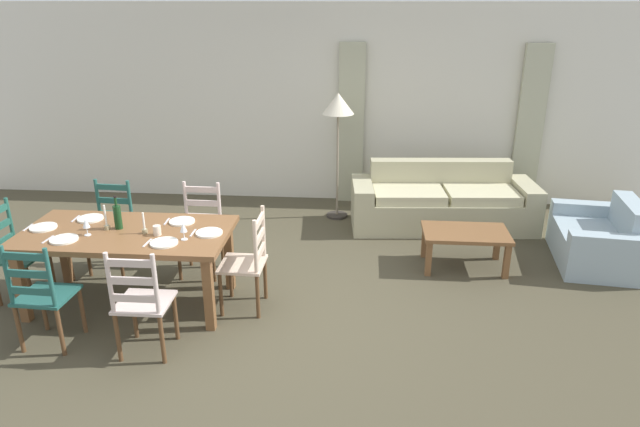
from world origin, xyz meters
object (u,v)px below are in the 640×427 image
Objects in this scene: dining_table at (127,240)px; wine_bottle at (118,216)px; wine_glass_near_left at (86,224)px; standing_lamp at (338,111)px; dining_chair_near_right at (142,302)px; dining_chair_far_left at (112,227)px; wine_glass_near_right at (183,228)px; couch at (442,203)px; dining_chair_near_left at (42,295)px; coffee_table at (465,237)px; dining_chair_head_west at (15,253)px; coffee_cup_primary at (157,230)px; dining_chair_far_right at (201,230)px; dining_chair_head_east at (248,261)px; armchair_upholstered at (602,241)px.

wine_bottle reaches higher than dining_table.
standing_lamp is (2.11, 2.57, 0.55)m from wine_glass_near_left.
dining_chair_near_right and dining_chair_far_left have the same top height.
wine_glass_near_right is 3.56m from couch.
standing_lamp is at bearing 53.49° from dining_table.
dining_chair_near_left is 1.24m from wine_glass_near_right.
wine_glass_near_right is at bearing -1.53° from wine_glass_near_left.
wine_glass_near_left is 3.77m from coffee_table.
dining_chair_near_right is at bearing -58.85° from dining_chair_far_left.
dining_chair_head_west is at bearing 132.79° from dining_chair_near_left.
wine_bottle is at bearing 163.44° from coffee_cup_primary.
dining_chair_far_left is 1.00× the size of dining_chair_far_right.
standing_lamp is (-1.35, 0.18, 1.12)m from couch.
wine_glass_near_right is at bearing -155.81° from coffee_table.
coffee_cup_primary reaches higher than dining_table.
coffee_cup_primary is (0.62, 0.06, -0.07)m from wine_glass_near_left.
coffee_cup_primary is (0.75, 0.67, 0.32)m from dining_chair_near_left.
dining_chair_head_west is 0.41× the size of couch.
wine_glass_near_left is at bearing -174.28° from dining_chair_head_east.
wine_bottle is (0.40, -0.67, 0.39)m from dining_chair_far_left.
dining_chair_near_left reaches higher than wine_glass_near_left.
dining_chair_far_left is 3.02m from standing_lamp.
wine_bottle is 0.28m from wine_glass_near_left.
wine_glass_near_right is at bearing -161.04° from armchair_upholstered.
dining_chair_far_left is at bearing 102.66° from wine_glass_near_left.
dining_chair_far_left is 1.18m from coffee_cup_primary.
dining_chair_head_west is at bearing -178.46° from wine_bottle.
wine_glass_near_left is at bearing -140.24° from wine_bottle.
dining_chair_far_left is 0.95m from wine_glass_near_left.
dining_chair_far_right is at bearing -127.79° from standing_lamp.
dining_chair_head_west is (-0.71, 0.76, 0.00)m from dining_chair_near_left.
coffee_table is at bearing 32.88° from dining_chair_near_right.
dining_chair_near_right is 1.76m from dining_chair_far_left.
dining_chair_head_west reaches higher than coffee_table.
armchair_upholstered is (5.20, 2.03, -0.23)m from dining_chair_near_left.
dining_table is 0.81× the size of couch.
wine_bottle is (-0.08, 0.05, 0.20)m from dining_table.
standing_lamp is (0.69, 2.43, 0.93)m from dining_chair_head_east.
dining_chair_near_left is 1.06m from coffee_cup_primary.
dining_chair_near_left is at bearing -47.21° from dining_chair_head_west.
standing_lamp reaches higher than wine_bottle.
wine_glass_near_right reaches higher than couch.
standing_lamp is (2.30, 1.72, 0.93)m from dining_chair_far_left.
dining_chair_far_left is 0.95m from dining_chair_head_west.
dining_chair_near_left reaches higher than dining_table.
coffee_cup_primary is at bearing -100.71° from dining_chair_far_right.
dining_chair_head_west is 10.67× the size of coffee_cup_primary.
dining_chair_head_east is at bearing -132.24° from couch.
dining_chair_head_east is 1.26m from wine_bottle.
standing_lamp is (1.21, 2.59, 0.55)m from wine_glass_near_right.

